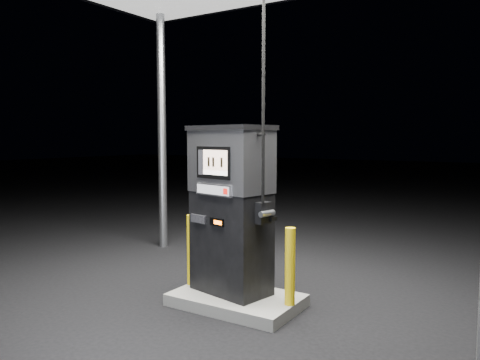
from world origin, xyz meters
The scene contains 5 objects.
ground centered at (0.00, 0.00, 0.00)m, with size 80.00×80.00×0.00m, color black.
pump_island centered at (0.00, 0.00, 0.07)m, with size 1.60×1.00×0.15m, color slate.
fuel_dispenser centered at (-0.12, 0.06, 1.26)m, with size 1.24×0.84×4.47m.
bollard_left centered at (-0.74, 0.02, 0.63)m, with size 0.13×0.13×0.96m, color yellow.
bollard_right centered at (0.74, 0.03, 0.62)m, with size 0.12×0.12×0.94m, color yellow.
Camera 1 is at (3.15, -4.91, 2.15)m, focal length 35.00 mm.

